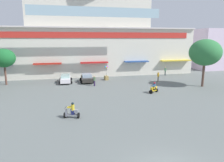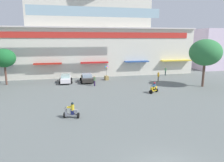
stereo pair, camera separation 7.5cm
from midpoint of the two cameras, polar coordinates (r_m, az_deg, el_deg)
name	(u,v)px [view 1 (the left image)]	position (r m, az deg, el deg)	size (l,w,h in m)	color
ground_plane	(114,103)	(23.80, 0.44, -6.22)	(128.00, 128.00, 0.00)	slate
colonial_building	(88,35)	(46.19, -6.59, 12.48)	(42.35, 18.77, 19.21)	silver
flank_building_right	(209,49)	(59.00, 25.13, 8.09)	(10.00, 11.79, 9.65)	silver
plaza_tree_1	(205,53)	(34.41, 24.33, 7.18)	(4.67, 4.86, 7.27)	brown
plaza_tree_2	(4,58)	(36.87, -27.83, 5.61)	(3.55, 3.24, 5.80)	brown
parked_car_0	(66,78)	(35.74, -12.79, 0.69)	(2.30, 4.47, 1.40)	silver
parked_car_1	(87,78)	(35.42, -7.05, 0.83)	(2.44, 3.98, 1.46)	#2D2A26
scooter_rider_2	(72,112)	(19.77, -11.16, -8.30)	(1.52, 0.90, 1.53)	black
scooter_rider_3	(154,88)	(28.79, 11.45, -2.02)	(1.51, 1.24, 1.49)	black
pedestrian_0	(165,70)	(43.21, 14.48, 2.83)	(0.41, 0.41, 1.73)	black
pedestrian_1	(94,80)	(32.35, -4.96, 0.20)	(0.44, 0.44, 1.63)	#2E1F46
pedestrian_2	(158,76)	(36.52, 12.61, 1.39)	(0.46, 0.46, 1.73)	#796A54
balloon_vendor_cart	(106,75)	(37.08, -1.63, 1.72)	(0.70, 0.96, 2.58)	olive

